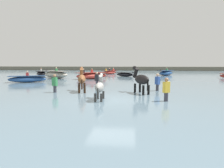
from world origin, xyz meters
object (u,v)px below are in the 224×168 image
Objects in this scene: horse_flank_chestnut at (82,80)px; person_onlooker_left at (55,86)px; boat_near_port at (92,76)px; horse_trailing_grey at (100,88)px; boat_distant_west at (110,72)px; person_onlooker_right at (166,93)px; person_wading_close at (157,85)px; boat_far_inshore at (27,79)px; boat_distant_east at (41,74)px; boat_far_offshore at (56,74)px; boat_near_starboard at (166,73)px; person_spectator_far at (97,81)px; horse_lead_black at (141,80)px; boat_mid_channel at (125,74)px.

horse_flank_chestnut is 1.77m from person_onlooker_left.
person_onlooker_left is (-0.08, -10.99, 0.03)m from boat_near_port.
horse_trailing_grey reaches higher than boat_distant_west.
horse_flank_chestnut is at bearing 152.00° from person_onlooker_right.
horse_trailing_grey is 5.04m from person_wading_close.
boat_far_inshore is 13.04m from person_wading_close.
boat_near_port reaches higher than boat_distant_east.
boat_distant_west is at bearing 59.19° from boat_far_offshore.
boat_far_offshore is (-15.03, -7.33, 0.07)m from boat_near_starboard.
boat_distant_west is 18.01m from person_spectator_far.
boat_far_inshore is 7.33m from boat_near_port.
boat_near_starboard is at bearing 76.17° from horse_lead_black.
boat_near_port is at bearing 105.30° from person_spectator_far.
boat_distant_east is at bearing 132.73° from horse_lead_black.
person_spectator_far is at bearing -86.54° from boat_distant_west.
horse_lead_black is 1.20× the size of horse_trailing_grey.
boat_near_starboard is 7.10m from boat_mid_channel.
horse_flank_chestnut is (-3.88, 0.25, -0.03)m from horse_lead_black.
boat_near_starboard is at bearing 62.43° from person_spectator_far.
person_onlooker_left is at bearing -48.59° from boat_far_inshore.
person_onlooker_left is (-3.34, 2.24, -0.20)m from horse_trailing_grey.
boat_near_port is at bearing -9.54° from boat_far_offshore.
horse_trailing_grey is at bearing -132.27° from person_wading_close.
boat_near_starboard is at bearing 26.00° from boat_far_offshore.
horse_flank_chestnut is 0.60× the size of boat_distant_east.
boat_near_starboard reaches higher than boat_mid_channel.
boat_near_starboard is at bearing 65.41° from horse_flank_chestnut.
horse_trailing_grey is 3.19m from horse_flank_chestnut.
boat_distant_west is at bearing 105.87° from person_wading_close.
person_spectator_far reaches higher than boat_mid_channel.
person_onlooker_left reaches higher than boat_distant_east.
boat_near_starboard is at bearing 39.65° from boat_far_inshore.
boat_distant_west is (6.46, 15.42, -0.01)m from boat_far_inshore.
horse_trailing_grey is 13.62m from boat_near_port.
boat_distant_west is 20.89m from person_wading_close.
boat_far_offshore is (-10.37, 11.60, -0.38)m from horse_lead_black.
boat_far_offshore reaches higher than boat_near_port.
person_onlooker_right is at bearing -34.59° from boat_far_inshore.
boat_near_port is at bearing 89.57° from person_onlooker_left.
person_spectator_far is (7.54, -2.56, 0.10)m from boat_far_inshore.
horse_trailing_grey is at bearing -132.02° from horse_lead_black.
boat_far_inshore is (-7.11, 5.70, -0.48)m from horse_flank_chestnut.
person_wading_close reaches higher than boat_mid_channel.
person_wading_close is (1.18, 1.27, -0.41)m from horse_lead_black.
person_onlooker_left is at bearing -164.33° from horse_flank_chestnut.
boat_near_port is 4.96m from boat_far_offshore.
boat_far_inshore is at bearing 141.29° from horse_flank_chestnut.
boat_distant_west is 0.78× the size of boat_near_port.
boat_near_starboard is (8.54, 18.67, -0.42)m from horse_flank_chestnut.
horse_flank_chestnut is at bearing -114.59° from boat_near_starboard.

